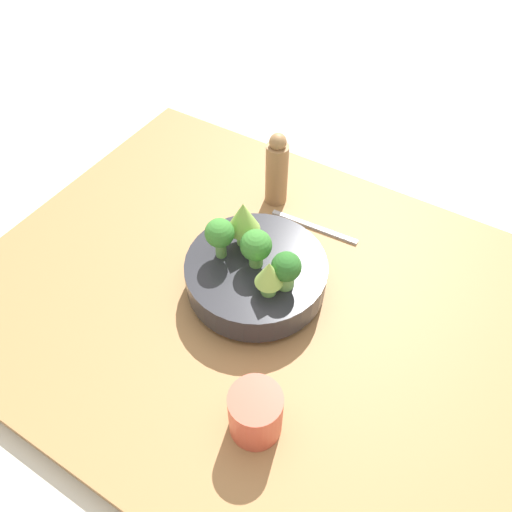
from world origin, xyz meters
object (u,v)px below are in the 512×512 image
at_px(cup, 255,413).
at_px(fork, 312,226).
at_px(bowl, 256,274).
at_px(pepper_mill, 277,170).

relative_size(cup, fork, 0.49).
bearing_deg(cup, fork, -74.09).
relative_size(bowl, fork, 1.34).
distance_m(cup, fork, 0.43).
bearing_deg(pepper_mill, cup, 116.40).
bearing_deg(bowl, cup, 121.16).
bearing_deg(cup, bowl, -58.84).
xyz_separation_m(cup, pepper_mill, (0.22, -0.44, 0.03)).
distance_m(cup, pepper_mill, 0.50).
height_order(bowl, pepper_mill, pepper_mill).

